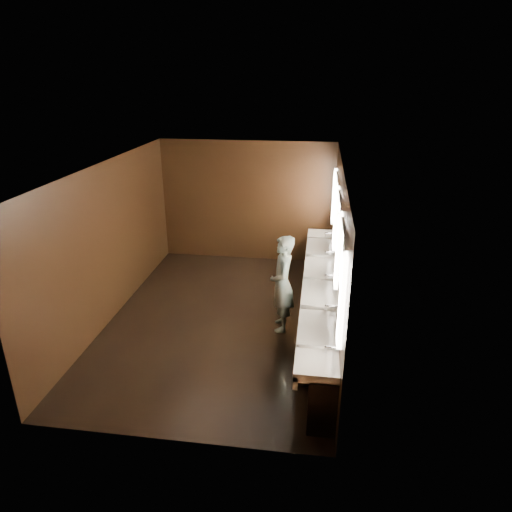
{
  "coord_description": "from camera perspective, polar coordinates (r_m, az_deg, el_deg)",
  "views": [
    {
      "loc": [
        1.64,
        -7.16,
        4.21
      ],
      "look_at": [
        0.63,
        0.0,
        1.28
      ],
      "focal_mm": 32.0,
      "sensor_mm": 36.0,
      "label": 1
    }
  ],
  "objects": [
    {
      "name": "trash_bin",
      "position": [
        6.83,
        6.16,
        -13.47
      ],
      "size": [
        0.37,
        0.37,
        0.5
      ],
      "primitive_type": "cylinder",
      "rotation": [
        0.0,
        0.0,
        0.15
      ],
      "color": "black",
      "rests_on": "floor"
    },
    {
      "name": "ceiling",
      "position": [
        7.48,
        -4.89,
        11.13
      ],
      "size": [
        4.0,
        6.0,
        0.02
      ],
      "primitive_type": "cube",
      "color": "#2D2D2B",
      "rests_on": "wall_back"
    },
    {
      "name": "wall_right",
      "position": [
        7.7,
        10.13,
        0.31
      ],
      "size": [
        0.02,
        6.0,
        2.8
      ],
      "primitive_type": "cube",
      "color": "black",
      "rests_on": "floor"
    },
    {
      "name": "wall_front",
      "position": [
        5.28,
        -11.59,
        -10.6
      ],
      "size": [
        4.0,
        0.02,
        2.8
      ],
      "primitive_type": "cube",
      "color": "black",
      "rests_on": "floor"
    },
    {
      "name": "wall_back",
      "position": [
        10.67,
        -1.13,
        6.8
      ],
      "size": [
        4.0,
        0.02,
        2.8
      ],
      "primitive_type": "cube",
      "color": "black",
      "rests_on": "floor"
    },
    {
      "name": "sink_counter",
      "position": [
        8.07,
        8.23,
        -5.59
      ],
      "size": [
        0.55,
        5.4,
        1.01
      ],
      "color": "black",
      "rests_on": "floor"
    },
    {
      "name": "wall_left",
      "position": [
        8.51,
        -17.85,
        1.69
      ],
      "size": [
        0.02,
        6.0,
        2.8
      ],
      "primitive_type": "cube",
      "color": "black",
      "rests_on": "floor"
    },
    {
      "name": "mirror_band",
      "position": [
        7.58,
        10.16,
        2.77
      ],
      "size": [
        0.06,
        5.03,
        1.15
      ],
      "color": "white",
      "rests_on": "wall_right"
    },
    {
      "name": "person",
      "position": [
        7.79,
        3.31,
        -3.47
      ],
      "size": [
        0.49,
        0.67,
        1.71
      ],
      "primitive_type": "imported",
      "rotation": [
        0.0,
        0.0,
        -1.44
      ],
      "color": "#95D9DF",
      "rests_on": "floor"
    },
    {
      "name": "floor",
      "position": [
        8.47,
        -4.28,
        -7.82
      ],
      "size": [
        6.0,
        6.0,
        0.0
      ],
      "primitive_type": "plane",
      "color": "black",
      "rests_on": "ground"
    }
  ]
}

